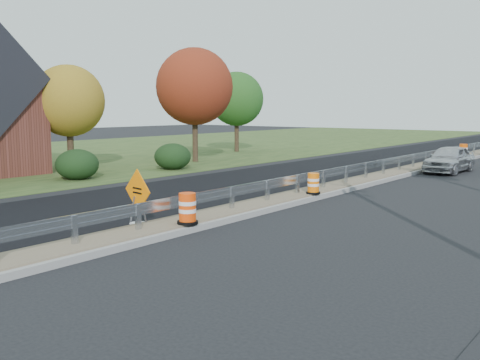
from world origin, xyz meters
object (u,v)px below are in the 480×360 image
Objects in this scene: barrel_median_mid at (313,184)px; caution_sign at (138,213)px; barrel_median_near at (187,209)px; car_silver at (449,159)px; barrel_median_far at (463,151)px.

caution_sign is at bearing -100.97° from barrel_median_mid.
caution_sign reaches higher than barrel_median_near.
car_silver is (1.25, 12.29, 0.13)m from barrel_median_mid.
barrel_median_near is at bearing -90.00° from barrel_median_far.
barrel_median_far is (-0.00, 26.07, 0.02)m from barrel_median_near.
caution_sign is at bearing -93.11° from barrel_median_far.
barrel_median_near is at bearing 29.03° from caution_sign.
car_silver is (1.25, -6.88, 0.07)m from barrel_median_far.
caution_sign is 1.57m from barrel_median_near.
barrel_median_far is at bearing 101.37° from car_silver.
car_silver is at bearing 84.19° from barrel_median_mid.
barrel_median_near is 0.96× the size of barrel_median_far.
caution_sign reaches higher than car_silver.
caution_sign reaches higher than barrel_median_far.
barrel_median_near is at bearing -90.00° from barrel_median_mid.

